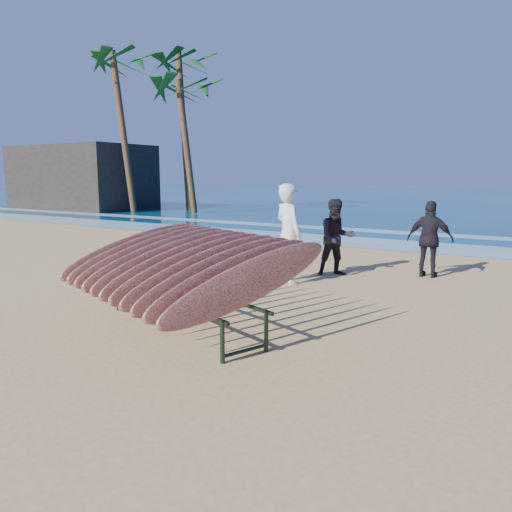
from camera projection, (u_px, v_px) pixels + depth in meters
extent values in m
plane|color=tan|center=(225.00, 331.00, 6.94)|extent=(120.00, 120.00, 0.00)
plane|color=white|center=(416.00, 246.00, 15.28)|extent=(160.00, 160.00, 0.00)
plane|color=white|center=(442.00, 235.00, 18.20)|extent=(160.00, 160.00, 0.00)
cylinder|color=black|center=(118.00, 295.00, 7.99)|extent=(0.06, 0.06, 0.50)
cylinder|color=black|center=(222.00, 343.00, 5.70)|extent=(0.06, 0.06, 0.50)
cylinder|color=black|center=(154.00, 289.00, 8.39)|extent=(0.06, 0.06, 0.50)
cylinder|color=black|center=(266.00, 332.00, 6.10)|extent=(0.06, 0.06, 0.50)
cylinder|color=black|center=(161.00, 297.00, 6.81)|extent=(3.04, 1.11, 0.06)
cylinder|color=black|center=(201.00, 290.00, 7.21)|extent=(3.04, 1.11, 0.06)
cylinder|color=black|center=(137.00, 302.00, 8.22)|extent=(0.26, 0.63, 0.04)
cylinder|color=black|center=(245.00, 351.00, 5.93)|extent=(0.26, 0.63, 0.04)
ellipsoid|color=#62070E|center=(133.00, 251.00, 8.14)|extent=(0.89, 2.39, 1.11)
ellipsoid|color=#62070E|center=(141.00, 253.00, 7.90)|extent=(0.89, 2.39, 1.11)
ellipsoid|color=#62070E|center=(150.00, 256.00, 7.66)|extent=(0.89, 2.39, 1.11)
ellipsoid|color=#62070E|center=(160.00, 258.00, 7.42)|extent=(0.89, 2.39, 1.11)
ellipsoid|color=#62070E|center=(170.00, 261.00, 7.18)|extent=(0.89, 2.39, 1.11)
ellipsoid|color=#62070E|center=(181.00, 264.00, 6.94)|extent=(0.89, 2.39, 1.11)
ellipsoid|color=#62070E|center=(192.00, 267.00, 6.70)|extent=(0.89, 2.39, 1.11)
ellipsoid|color=#62070E|center=(205.00, 270.00, 6.46)|extent=(0.89, 2.39, 1.11)
ellipsoid|color=#62070E|center=(218.00, 274.00, 6.22)|extent=(0.89, 2.39, 1.11)
ellipsoid|color=#62070E|center=(233.00, 278.00, 5.98)|extent=(0.89, 2.39, 1.11)
ellipsoid|color=#62070E|center=(248.00, 282.00, 5.74)|extent=(0.89, 2.39, 1.11)
imported|color=silver|center=(288.00, 234.00, 9.93)|extent=(0.87, 0.78, 1.99)
imported|color=black|center=(336.00, 237.00, 10.73)|extent=(1.02, 1.00, 1.66)
imported|color=black|center=(430.00, 239.00, 10.54)|extent=(0.96, 0.43, 1.62)
cube|color=#2D2823|center=(82.00, 178.00, 32.90)|extent=(9.17, 5.09, 4.07)
cylinder|color=brown|center=(123.00, 134.00, 28.63)|extent=(0.36, 1.53, 9.00)
cylinder|color=brown|center=(187.00, 148.00, 27.81)|extent=(0.36, 1.51, 7.30)
cylinder|color=brown|center=(184.00, 133.00, 31.14)|extent=(0.36, 1.05, 9.62)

